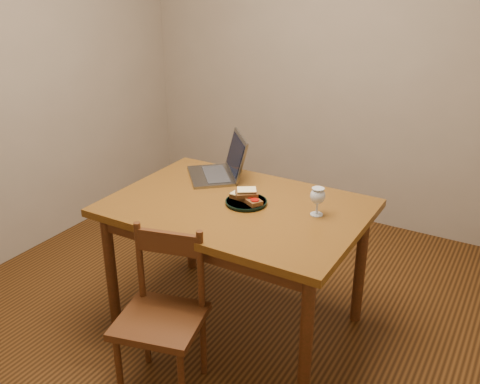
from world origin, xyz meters
The scene contains 11 objects.
floor centered at (0.00, 0.00, -0.01)m, with size 3.20×3.20×0.02m, color black.
back_wall centered at (0.00, 1.61, 1.30)m, with size 3.20×0.02×2.60m, color gray.
left_wall centered at (-1.61, 0.00, 1.30)m, with size 0.02×3.20×2.60m, color gray.
table centered at (0.11, -0.04, 0.65)m, with size 1.30×0.90×0.74m.
chair centered at (0.05, -0.63, 0.44)m, with size 0.45×0.44×0.40m.
plate centered at (0.15, -0.01, 0.75)m, with size 0.22×0.22×0.02m, color black.
sandwich_cheese centered at (0.11, 0.00, 0.78)m, with size 0.11×0.06×0.03m, color #381E0C, non-canonical shape.
sandwich_tomato centered at (0.19, -0.02, 0.78)m, with size 0.11×0.06×0.03m, color #381E0C, non-canonical shape.
sandwich_top centered at (0.15, -0.01, 0.80)m, with size 0.11×0.07×0.03m, color #381E0C, non-canonical shape.
milk_glass centered at (0.51, 0.05, 0.81)m, with size 0.08×0.08×0.15m, color white, non-canonical shape.
laptop centered at (-0.16, 0.26, 0.80)m, with size 0.45×0.45×0.24m.
Camera 1 is at (1.38, -2.19, 1.89)m, focal length 40.00 mm.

